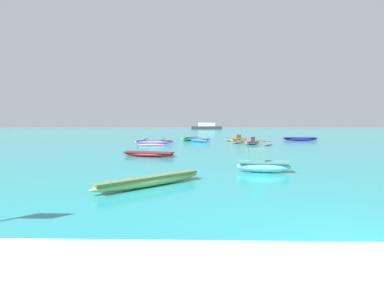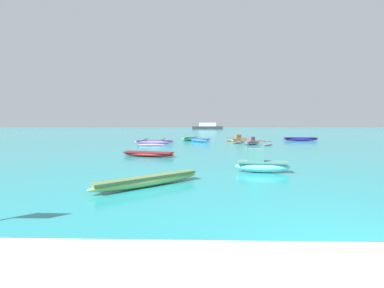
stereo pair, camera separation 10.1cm
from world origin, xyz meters
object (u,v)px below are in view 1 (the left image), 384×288
object	(u,v)px
moored_boat_2	(300,139)
moored_boat_5	(150,180)
moored_boat_8	(252,142)
distant_ferry	(207,127)
moored_boat_1	(154,142)
moored_boat_6	(200,140)
moored_boat_4	(262,164)
moored_boat_3	(239,140)
moored_boat_7	(189,138)
moored_boat_0	(149,154)

from	to	relation	value
moored_boat_2	moored_boat_5	xyz separation A→B (m)	(-13.84, -22.36, -0.03)
moored_boat_8	distant_ferry	world-z (taller)	distant_ferry
moored_boat_2	distant_ferry	distance (m)	53.96
moored_boat_1	moored_boat_2	xyz separation A→B (m)	(16.63, 5.23, -0.01)
moored_boat_6	moored_boat_8	size ratio (longest dim) A/B	0.67
moored_boat_4	moored_boat_3	bearing A→B (deg)	90.79
moored_boat_3	moored_boat_1	bearing A→B (deg)	167.93
moored_boat_6	moored_boat_8	distance (m)	5.92
moored_boat_8	moored_boat_1	bearing A→B (deg)	133.72
moored_boat_6	moored_boat_7	xyz separation A→B (m)	(-1.27, 2.55, 0.01)
moored_boat_2	moored_boat_8	world-z (taller)	moored_boat_8
moored_boat_5	moored_boat_6	bearing A→B (deg)	45.60
moored_boat_2	moored_boat_5	world-z (taller)	moored_boat_2
moored_boat_5	moored_boat_3	bearing A→B (deg)	33.46
moored_boat_4	distant_ferry	size ratio (longest dim) A/B	0.24
moored_boat_6	moored_boat_8	xyz separation A→B (m)	(5.12, -2.98, 0.01)
moored_boat_2	moored_boat_7	world-z (taller)	moored_boat_7
moored_boat_1	moored_boat_5	bearing A→B (deg)	-83.37
moored_boat_0	moored_boat_3	distance (m)	14.28
moored_boat_6	moored_boat_2	bearing A→B (deg)	58.07
moored_boat_3	moored_boat_7	xyz separation A→B (m)	(-5.62, 2.66, -0.04)
moored_boat_6	moored_boat_0	bearing A→B (deg)	-59.35
moored_boat_7	moored_boat_8	distance (m)	8.45
moored_boat_4	moored_boat_5	distance (m)	5.09
moored_boat_1	distant_ferry	xyz separation A→B (m)	(7.33, 58.38, 0.65)
moored_boat_0	distant_ferry	world-z (taller)	distant_ferry
moored_boat_2	moored_boat_6	xyz separation A→B (m)	(-12.01, -2.57, 0.02)
moored_boat_1	moored_boat_6	world-z (taller)	moored_boat_1
moored_boat_1	moored_boat_2	world-z (taller)	moored_boat_1
moored_boat_2	moored_boat_6	world-z (taller)	moored_boat_6
moored_boat_6	moored_boat_7	distance (m)	2.85
moored_boat_3	distant_ferry	world-z (taller)	distant_ferry
moored_boat_2	moored_boat_4	size ratio (longest dim) A/B	1.71
moored_boat_7	distant_ferry	size ratio (longest dim) A/B	0.26
moored_boat_2	moored_boat_3	world-z (taller)	moored_boat_3
moored_boat_5	moored_boat_1	bearing A→B (deg)	60.13
moored_boat_1	distant_ferry	size ratio (longest dim) A/B	0.44
moored_boat_5	moored_boat_6	xyz separation A→B (m)	(1.83, 19.80, 0.05)
moored_boat_7	moored_boat_5	bearing A→B (deg)	-143.78
moored_boat_3	moored_boat_7	world-z (taller)	moored_boat_3
moored_boat_3	moored_boat_8	bearing A→B (deg)	-102.86
moored_boat_2	distant_ferry	bearing A→B (deg)	105.32
moored_boat_6	moored_boat_8	bearing A→B (deg)	15.79
moored_boat_1	moored_boat_5	xyz separation A→B (m)	(2.79, -17.14, -0.04)
moored_boat_2	moored_boat_3	size ratio (longest dim) A/B	0.98
moored_boat_8	moored_boat_5	bearing A→B (deg)	-156.83
moored_boat_3	moored_boat_5	distance (m)	20.63
moored_boat_1	moored_boat_5	distance (m)	17.36
moored_boat_2	moored_boat_3	xyz separation A→B (m)	(-7.67, -2.68, 0.06)
moored_boat_5	moored_boat_4	bearing A→B (deg)	-8.91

